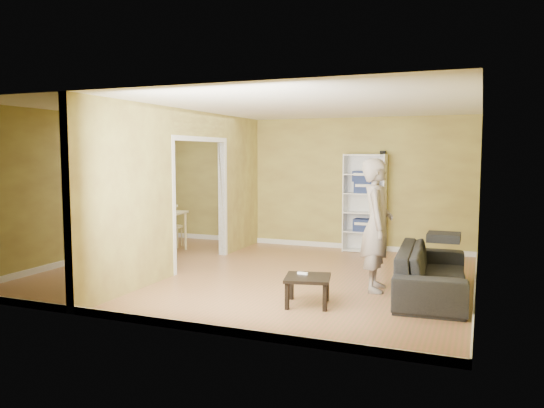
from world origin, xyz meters
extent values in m
plane|color=#A76849|center=(0.00, 0.00, 0.00)|extent=(6.50, 6.50, 0.00)
plane|color=white|center=(0.00, 0.00, 2.60)|extent=(6.50, 6.50, 0.00)
plane|color=#BBB555|center=(0.00, 2.75, 1.30)|extent=(6.50, 0.00, 6.50)
plane|color=#BBB555|center=(0.00, -2.75, 1.30)|extent=(6.50, 0.00, 6.50)
plane|color=#BBB555|center=(-3.25, 0.00, 1.30)|extent=(0.00, 5.50, 5.50)
plane|color=#BBB555|center=(3.25, 0.00, 1.30)|extent=(0.00, 5.50, 5.50)
cube|color=black|center=(1.50, 2.69, 1.90)|extent=(0.10, 0.10, 0.10)
imported|color=black|center=(2.70, -0.30, 0.42)|extent=(2.28, 1.08, 0.85)
imported|color=slate|center=(1.95, -0.31, 1.07)|extent=(0.86, 0.72, 2.15)
cube|color=white|center=(0.80, 2.56, 0.94)|extent=(0.02, 0.35, 1.89)
cube|color=white|center=(1.58, 2.56, 0.94)|extent=(0.02, 0.35, 1.89)
cube|color=white|center=(1.19, 2.72, 0.94)|extent=(0.80, 0.02, 1.89)
cube|color=white|center=(1.19, 2.56, 0.02)|extent=(0.76, 0.35, 0.02)
cube|color=white|center=(1.19, 2.56, 0.39)|extent=(0.76, 0.35, 0.02)
cube|color=white|center=(1.19, 2.56, 0.76)|extent=(0.76, 0.35, 0.02)
cube|color=white|center=(1.19, 2.56, 1.13)|extent=(0.76, 0.35, 0.02)
cube|color=white|center=(1.19, 2.56, 1.50)|extent=(0.76, 0.35, 0.02)
cube|color=white|center=(1.19, 2.56, 1.87)|extent=(0.76, 0.35, 0.02)
cube|color=navy|center=(1.23, 2.56, 0.52)|extent=(0.46, 0.30, 0.24)
cube|color=navy|center=(1.22, 2.56, 1.25)|extent=(0.43, 0.28, 0.22)
cube|color=navy|center=(1.16, 2.56, 1.44)|extent=(0.39, 0.26, 0.20)
cube|color=black|center=(1.30, -1.36, 0.35)|extent=(0.55, 0.55, 0.04)
cube|color=black|center=(1.07, -1.59, 0.16)|extent=(0.05, 0.05, 0.33)
cube|color=black|center=(1.53, -1.59, 0.16)|extent=(0.05, 0.05, 0.33)
cube|color=black|center=(1.07, -1.13, 0.16)|extent=(0.05, 0.05, 0.33)
cube|color=black|center=(1.53, -1.13, 0.16)|extent=(0.05, 0.05, 0.33)
cube|color=white|center=(1.20, -1.27, 0.38)|extent=(0.14, 0.04, 0.03)
cube|color=beige|center=(-2.67, 1.04, 0.76)|extent=(1.24, 0.83, 0.04)
cylinder|color=beige|center=(-3.24, 0.68, 0.37)|extent=(0.05, 0.05, 0.74)
cylinder|color=beige|center=(-2.10, 0.68, 0.37)|extent=(0.05, 0.05, 0.74)
cylinder|color=beige|center=(-3.24, 1.40, 0.37)|extent=(0.05, 0.05, 0.74)
cylinder|color=beige|center=(-2.10, 1.40, 0.37)|extent=(0.05, 0.05, 0.74)
camera|label=1|loc=(3.27, -7.55, 1.89)|focal=35.00mm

